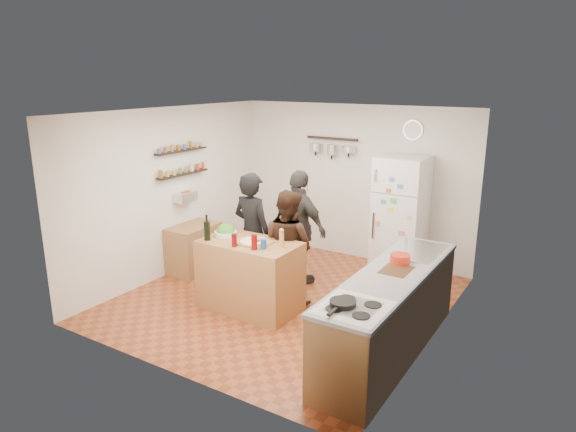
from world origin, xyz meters
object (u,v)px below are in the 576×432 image
Objects in this scene: counter_run at (390,314)px; wine_bottle at (207,231)px; person_back at (299,228)px; red_bowl at (400,258)px; person_left at (252,233)px; salt_canister at (264,244)px; prep_island at (250,276)px; salad_bowl at (226,233)px; side_table at (194,248)px; pepper_mill at (282,240)px; skillet at (343,303)px; person_center at (288,246)px; wall_clock at (413,130)px; fridge at (400,216)px.

wine_bottle is at bearing -176.92° from counter_run.
person_back reaches higher than red_bowl.
person_left is 1.01× the size of person_back.
counter_run is (1.62, 0.03, -0.52)m from salt_canister.
red_bowl is (1.87, 0.28, 0.51)m from prep_island.
side_table is at bearing 152.60° from salad_bowl.
person_back is 2.21m from counter_run.
salad_bowl is at bearing 180.00° from pepper_mill.
prep_island is 5.09× the size of skillet.
person_center reaches higher than red_bowl.
person_left is at bearing 122.33° from prep_island.
wall_clock reaches higher than pepper_mill.
counter_run is 11.67× the size of red_bowl.
prep_island is 0.71m from person_left.
fridge reaches higher than skillet.
counter_run is at bearing 172.82° from person_center.
pepper_mill is at bearing 15.87° from wine_bottle.
salt_canister is 0.05× the size of counter_run.
counter_run is at bearing -82.28° from red_bowl.
counter_run is 2.46m from fridge.
person_center is 0.85× the size of fridge.
skillet is (1.55, -1.54, 0.18)m from person_center.
person_back is at bearing 65.63° from wine_bottle.
person_back is at bearing -126.59° from wall_clock.
fridge reaches higher than pepper_mill.
person_left is 5.63× the size of wall_clock.
person_back is at bearing 16.02° from side_table.
pepper_mill reaches higher than skillet.
wall_clock reaches higher than wine_bottle.
skillet reaches higher than prep_island.
skillet is 0.82× the size of wall_clock.
person_back is 1.96m from red_bowl.
prep_island is 0.71m from pepper_mill.
person_center is at bearing 59.89° from prep_island.
salad_bowl and skillet have the same top height.
pepper_mill is at bearing 123.41° from person_back.
wine_bottle reaches higher than salt_canister.
person_center is at bearing 41.89° from wine_bottle.
pepper_mill is 2.84m from wall_clock.
person_center is (0.28, 0.48, 0.31)m from prep_island.
side_table is (-2.69, -1.92, -1.78)m from wall_clock.
fridge reaches higher than salad_bowl.
salt_canister is at bearing -110.55° from fridge.
fridge is (-0.65, 3.27, -0.04)m from skillet.
prep_island is at bearing 177.33° from counter_run.
person_center is (-0.17, 0.43, -0.24)m from pepper_mill.
pepper_mill is 2.28m from fridge.
pepper_mill is 0.52m from person_center.
person_left is (-0.62, 0.62, -0.13)m from salt_canister.
red_bowl is (1.78, -0.80, 0.13)m from person_back.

